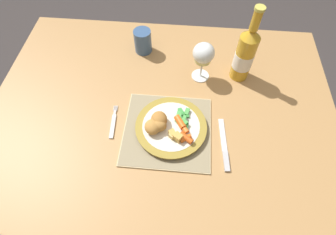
{
  "coord_description": "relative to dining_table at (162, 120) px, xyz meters",
  "views": [
    {
      "loc": [
        0.07,
        -0.55,
        1.53
      ],
      "look_at": [
        0.03,
        -0.07,
        0.78
      ],
      "focal_mm": 28.0,
      "sensor_mm": 36.0,
      "label": 1
    }
  ],
  "objects": [
    {
      "name": "green_beans_pile",
      "position": [
        0.08,
        -0.06,
        0.12
      ],
      "size": [
        0.05,
        0.09,
        0.02
      ],
      "color": "green",
      "rests_on": "dinner_plate"
    },
    {
      "name": "ground_plane",
      "position": [
        0.0,
        0.0,
        -0.65
      ],
      "size": [
        6.0,
        6.0,
        0.0
      ],
      "primitive_type": "plane",
      "color": "#383333"
    },
    {
      "name": "fork",
      "position": [
        -0.16,
        -0.09,
        0.09
      ],
      "size": [
        0.02,
        0.14,
        0.01
      ],
      "color": "silver",
      "rests_on": "dining_table"
    },
    {
      "name": "dinner_plate",
      "position": [
        0.04,
        -0.09,
        0.11
      ],
      "size": [
        0.25,
        0.25,
        0.02
      ],
      "color": "silver",
      "rests_on": "placemat"
    },
    {
      "name": "placemat",
      "position": [
        0.03,
        -0.1,
        0.09
      ],
      "size": [
        0.3,
        0.29,
        0.01
      ],
      "color": "#CCB789",
      "rests_on": "dining_table"
    },
    {
      "name": "drinking_cup",
      "position": [
        -0.11,
        0.29,
        0.14
      ],
      "size": [
        0.07,
        0.07,
        0.1
      ],
      "color": "#385684",
      "rests_on": "dining_table"
    },
    {
      "name": "dining_table",
      "position": [
        0.0,
        0.0,
        0.0
      ],
      "size": [
        1.28,
        0.95,
        0.74
      ],
      "color": "#AD7F4C",
      "rests_on": "ground"
    },
    {
      "name": "wine_glass",
      "position": [
        0.14,
        0.17,
        0.2
      ],
      "size": [
        0.08,
        0.08,
        0.16
      ],
      "color": "silver",
      "rests_on": "dining_table"
    },
    {
      "name": "roast_potatoes",
      "position": [
        0.06,
        -0.14,
        0.13
      ],
      "size": [
        0.05,
        0.05,
        0.03
      ],
      "color": "#E5BC66",
      "rests_on": "dinner_plate"
    },
    {
      "name": "table_knife",
      "position": [
        0.23,
        -0.15,
        0.09
      ],
      "size": [
        0.03,
        0.2,
        0.01
      ],
      "color": "silver",
      "rests_on": "dining_table"
    },
    {
      "name": "breaded_croquettes",
      "position": [
        -0.01,
        -0.1,
        0.14
      ],
      "size": [
        0.09,
        0.1,
        0.04
      ],
      "color": "#A87033",
      "rests_on": "dinner_plate"
    },
    {
      "name": "glazed_carrots",
      "position": [
        0.08,
        -0.11,
        0.12
      ],
      "size": [
        0.07,
        0.11,
        0.02
      ],
      "color": "orange",
      "rests_on": "dinner_plate"
    },
    {
      "name": "bottle",
      "position": [
        0.29,
        0.18,
        0.2
      ],
      "size": [
        0.07,
        0.07,
        0.31
      ],
      "color": "gold",
      "rests_on": "dining_table"
    }
  ]
}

